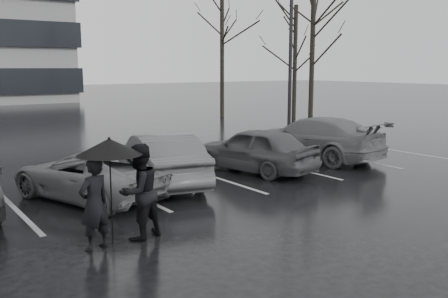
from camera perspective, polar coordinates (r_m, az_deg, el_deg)
The scene contains 13 objects.
ground at distance 12.46m, azimuth 2.91°, elevation -5.58°, with size 160.00×160.00×0.00m, color black.
car_main at distance 15.41m, azimuth 3.45°, elevation -0.04°, with size 1.65×4.09×1.39m, color black.
car_west_a at distance 13.78m, azimuth -7.28°, elevation -1.13°, with size 1.52×4.37×1.44m, color #2D2D30.
car_west_b at distance 12.69m, azimuth -15.23°, elevation -2.88°, with size 1.97×4.27×1.19m, color #464648.
car_east at distance 17.74m, azimuth 10.09°, elevation 1.23°, with size 2.09×5.13×1.49m, color #464648.
pedestrian_left at distance 9.10m, azimuth -14.61°, elevation -6.09°, with size 0.61×0.40×1.67m, color black.
pedestrian_right at distance 9.50m, azimuth -9.68°, elevation -4.83°, with size 0.88×0.69×1.81m, color black.
umbrella at distance 9.11m, azimuth -12.97°, elevation 0.24°, with size 1.17×1.17×1.98m.
lamp_post at distance 24.64m, azimuth 7.64°, elevation 12.20°, with size 0.53×0.53×9.74m.
stall_stripes at distance 14.06m, azimuth -5.97°, elevation -3.88°, with size 19.72×5.00×0.00m.
tree_east at distance 27.52m, azimuth 10.05°, elevation 10.87°, with size 0.26×0.26×8.00m, color black.
tree_ne at distance 32.12m, azimuth 8.11°, elevation 9.80°, with size 0.26×0.26×7.00m, color black.
tree_north at distance 32.27m, azimuth -0.22°, elevation 11.22°, with size 0.26×0.26×8.50m, color black.
Camera 1 is at (-7.42, -9.48, 3.21)m, focal length 40.00 mm.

